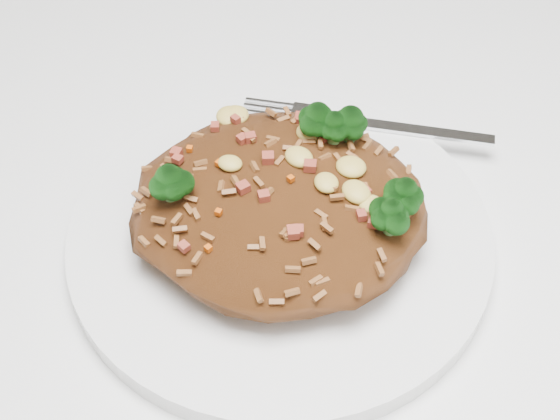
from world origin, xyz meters
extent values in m
cube|color=white|center=(0.00, 0.00, 0.73)|extent=(1.20, 0.80, 0.04)
cylinder|color=white|center=(0.06, 0.03, 0.76)|extent=(0.24, 0.24, 0.01)
ellipsoid|color=brown|center=(0.06, 0.03, 0.78)|extent=(0.16, 0.15, 0.04)
ellipsoid|color=#083807|center=(0.01, 0.02, 0.81)|extent=(0.02, 0.02, 0.02)
ellipsoid|color=#083807|center=(0.13, 0.02, 0.81)|extent=(0.02, 0.02, 0.02)
ellipsoid|color=#083807|center=(0.12, 0.01, 0.81)|extent=(0.02, 0.02, 0.02)
ellipsoid|color=#083807|center=(0.09, 0.07, 0.81)|extent=(0.02, 0.02, 0.02)
ellipsoid|color=#083807|center=(0.10, 0.07, 0.81)|extent=(0.02, 0.02, 0.02)
ellipsoid|color=#083807|center=(0.08, 0.07, 0.81)|extent=(0.02, 0.02, 0.02)
cube|color=silver|center=(0.16, 0.12, 0.77)|extent=(0.10, 0.02, 0.00)
cube|color=silver|center=(0.06, 0.13, 0.77)|extent=(0.03, 0.03, 0.00)
camera|label=1|loc=(0.09, -0.25, 1.10)|focal=50.00mm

